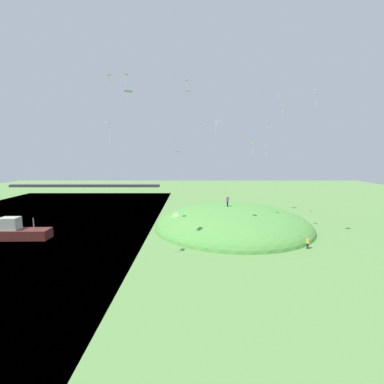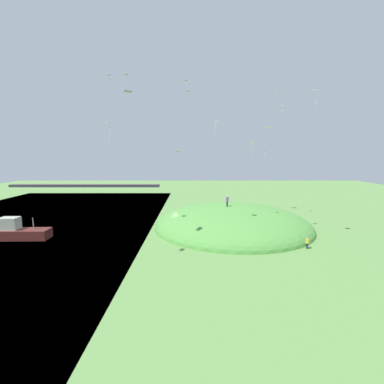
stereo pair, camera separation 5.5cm
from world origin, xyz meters
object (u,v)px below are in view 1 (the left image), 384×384
Objects in this scene: boat_on_lake at (16,232)px; kite_6 at (216,122)px; kite_1 at (187,91)px; kite_8 at (108,124)px; kite_3 at (252,144)px; kite_15 at (176,151)px; kite_12 at (265,146)px; kite_7 at (125,75)px; kite_9 at (276,94)px; person_near_shore at (307,241)px; kite_10 at (185,81)px; kite_4 at (199,125)px; kite_11 at (316,91)px; kite_13 at (281,106)px; person_on_hilltop at (226,200)px; kite_5 at (217,124)px; kite_2 at (108,75)px; kite_0 at (127,91)px; kite_14 at (268,128)px.

boat_on_lake is 32.32m from kite_6.
kite_8 is (-7.74, -17.35, -7.34)m from kite_1.
kite_1 is 13.23m from kite_6.
kite_8 is at bearing -149.58° from kite_3.
kite_12 is at bearing -10.06° from kite_15.
kite_7 is 27.16m from kite_12.
kite_9 reaches higher than boat_on_lake.
kite_10 is at bearing 169.39° from person_near_shore.
kite_4 is 28.44m from kite_8.
kite_12 is (-2.71, 12.75, -6.69)m from kite_11.
kite_13 is (14.00, -9.49, -6.10)m from kite_10.
kite_6 reaches higher than person_near_shore.
kite_5 reaches higher than person_on_hilltop.
boat_on_lake is 4.20× the size of kite_11.
kite_2 is (-16.15, -8.76, 17.06)m from person_on_hilltop.
kite_4 is 18.74m from kite_13.
kite_2 reaches higher than kite_11.
kite_0 is 24.03m from kite_11.
kite_6 is 17.65m from kite_10.
person_on_hilltop is at bearing 145.98° from kite_11.
kite_2 is 0.63× the size of kite_3.
kite_13 is (19.84, 9.63, 0.22)m from kite_0.
kite_2 reaches higher than person_on_hilltop.
kite_4 is 1.01× the size of kite_12.
kite_1 is 0.62× the size of kite_7.
kite_7 is 10.42m from kite_10.
kite_10 reaches higher than kite_14.
kite_2 reaches higher than kite_15.
boat_on_lake is 36.25m from kite_10.
person_on_hilltop is at bearing -69.49° from kite_4.
kite_0 is 1.09× the size of kite_1.
kite_14 is (0.13, 4.98, -5.31)m from kite_9.
kite_11 is at bearing -51.42° from kite_4.
kite_9 is (9.33, 5.67, 18.11)m from person_on_hilltop.
kite_2 is (-25.29, 1.25, 20.82)m from person_near_shore.
kite_11 reaches higher than kite_13.
kite_7 is 28.48m from kite_14.
person_near_shore is 26.91m from kite_9.
kite_1 is 0.51× the size of kite_14.
kite_3 is 1.57× the size of kite_10.
kite_10 is 22.14m from kite_11.
kite_12 is (10.44, 14.44, -2.52)m from kite_6.
person_on_hilltop is 0.87× the size of kite_12.
kite_4 is 1.59× the size of kite_15.
kite_13 reaches higher than kite_5.
kite_8 is at bearing -151.72° from kite_13.
kite_14 reaches higher than kite_3.
kite_8 is 1.45× the size of kite_9.
kite_10 reaches higher than boat_on_lake.
kite_11 is at bearing -36.73° from kite_10.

